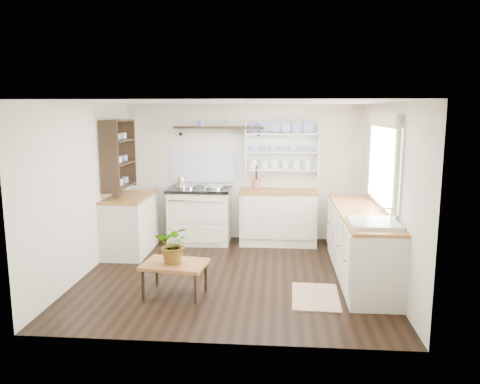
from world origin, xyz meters
name	(u,v)px	position (x,y,z in m)	size (l,w,h in m)	color
floor	(233,275)	(0.00, 0.00, 0.00)	(4.00, 3.80, 0.01)	black
wall_back	(244,173)	(0.00, 1.90, 1.15)	(4.00, 0.02, 2.30)	#EDE5CD
wall_right	(388,194)	(2.00, 0.00, 1.15)	(0.02, 3.80, 2.30)	#EDE5CD
wall_left	(86,189)	(-2.00, 0.00, 1.15)	(0.02, 3.80, 2.30)	#EDE5CD
ceiling	(233,103)	(0.00, 0.00, 2.30)	(4.00, 3.80, 0.01)	white
window	(383,160)	(1.95, 0.15, 1.56)	(0.08, 1.55, 1.22)	white
aga_cooker	(200,215)	(-0.71, 1.57, 0.47)	(1.04, 0.72, 0.96)	#EFE9CF
back_cabinets	(278,216)	(0.60, 1.60, 0.46)	(1.27, 0.63, 0.90)	beige
right_cabinets	(361,243)	(1.70, 0.10, 0.46)	(0.62, 2.43, 0.90)	beige
belfast_sink	(373,233)	(1.70, -0.65, 0.80)	(0.55, 0.60, 0.45)	white
left_cabinets	(130,224)	(-1.70, 0.90, 0.46)	(0.62, 1.13, 0.90)	beige
plate_rack	(282,149)	(0.65, 1.86, 1.56)	(1.20, 0.22, 0.90)	white
high_shelf	(219,128)	(-0.40, 1.78, 1.91)	(1.50, 0.29, 0.16)	black
left_shelving	(118,154)	(-1.84, 0.90, 1.55)	(0.28, 0.80, 1.05)	black
kettle	(181,182)	(-0.99, 1.45, 1.03)	(0.17, 0.17, 0.21)	silver
utensil_crock	(256,184)	(0.22, 1.68, 0.99)	(0.13, 0.13, 0.16)	#9F503A
center_table	(175,266)	(-0.63, -0.75, 0.36)	(0.80, 0.62, 0.40)	brown
potted_plant	(174,244)	(-0.63, -0.75, 0.64)	(0.42, 0.36, 0.47)	#3F7233
floor_rug	(315,297)	(1.05, -0.69, 0.01)	(0.55, 0.85, 0.02)	#A07D5D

